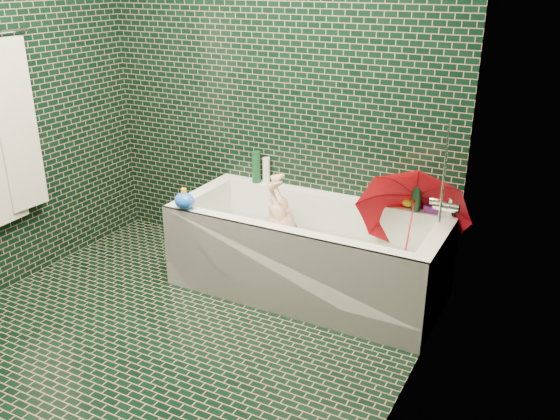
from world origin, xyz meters
The scene contains 19 objects.
floor centered at (0.00, 0.00, 0.00)m, with size 2.80×2.80×0.00m, color black.
wall_back centered at (0.00, 1.40, 1.25)m, with size 2.80×2.80×0.00m, color black.
wall_right centered at (1.30, 0.00, 1.25)m, with size 2.80×2.80×0.00m, color black.
bathtub centered at (0.45, 1.01, 0.21)m, with size 1.70×0.75×0.55m.
bath_mat centered at (0.45, 1.02, 0.16)m, with size 1.35×0.47×0.01m, color green.
water centered at (0.45, 1.02, 0.30)m, with size 1.48×0.53×0.00m, color silver.
towel centered at (-1.24, 0.24, 1.03)m, with size 0.08×0.44×1.12m.
faucet centered at (1.26, 1.02, 0.77)m, with size 0.18×0.19×0.55m.
child centered at (0.31, 1.03, 0.31)m, with size 0.31×0.20×0.85m, color #DFA48B.
umbrella centered at (1.07, 1.12, 0.54)m, with size 0.65×0.65×0.57m, color red.
soap_bottle_a centered at (1.23, 1.31, 0.55)m, with size 0.09×0.09×0.24m, color white.
soap_bottle_b centered at (1.13, 1.32, 0.55)m, with size 0.09×0.09×0.20m, color #5A1F77.
soap_bottle_c centered at (1.25, 1.34, 0.55)m, with size 0.12×0.12×0.15m, color #124221.
bottle_right_tall centered at (1.03, 1.33, 0.66)m, with size 0.06×0.06×0.21m, color #124221.
bottle_right_pump centered at (1.25, 1.32, 0.63)m, with size 0.05×0.05×0.16m, color silver.
bottle_left_tall centered at (-0.11, 1.33, 0.66)m, with size 0.06×0.06×0.22m, color #124221.
bottle_left_short centered at (-0.04, 1.37, 0.64)m, with size 0.05×0.05×0.18m, color white.
rubber_duck centered at (0.99, 1.37, 0.60)m, with size 0.13×0.10×0.10m.
bath_toy centered at (-0.25, 0.69, 0.61)m, with size 0.16×0.14×0.13m.
Camera 1 is at (1.88, -2.07, 1.93)m, focal length 38.00 mm.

